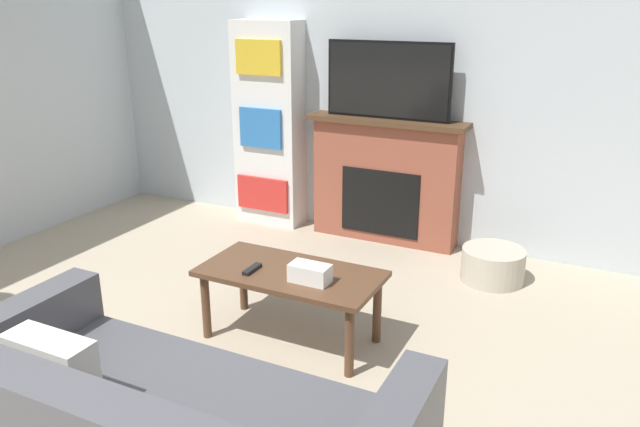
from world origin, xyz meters
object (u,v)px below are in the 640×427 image
tv (388,80)px  storage_basket (493,265)px  fireplace (385,180)px  coffee_table (291,281)px  bookshelf (269,125)px

tv → storage_basket: bearing=-22.2°
fireplace → storage_basket: (0.97, -0.42, -0.39)m
coffee_table → bookshelf: 2.13m
bookshelf → storage_basket: bearing=-11.0°
bookshelf → coffee_table: bearing=-56.3°
storage_basket → tv: bearing=157.8°
fireplace → storage_basket: bearing=-23.2°
bookshelf → storage_basket: bookshelf is taller
fireplace → bookshelf: (-1.06, -0.02, 0.35)m
tv → bookshelf: bookshelf is taller
tv → coffee_table: (0.09, -1.73, -0.92)m
coffee_table → tv: bearing=93.0°
fireplace → tv: (0.00, -0.02, 0.79)m
tv → storage_basket: tv is taller
coffee_table → storage_basket: 1.62m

